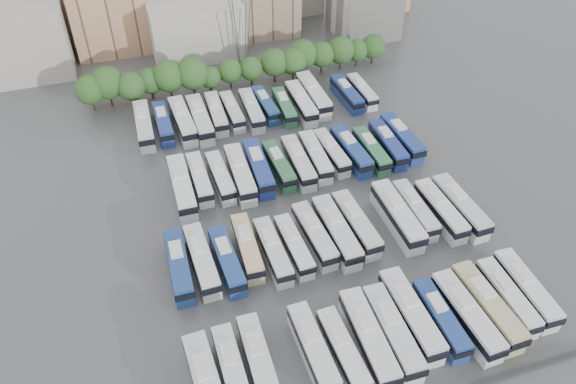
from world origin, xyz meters
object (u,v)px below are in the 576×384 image
object	(u,v)px
bus_r0_s11	(487,306)
bus_r3_s2	(183,121)
bus_r2_s13	(402,138)
bus_r1_s0	(179,266)
bus_r2_s2	(200,179)
bus_r2_s5	(258,168)
bus_r3_s13	(362,91)
bus_r2_s10	(351,151)
bus_r2_s11	(371,150)
bus_r2_s7	(298,162)
bus_r1_s10	(397,216)
bus_r0_s13	(526,289)
bus_r3_s7	(265,105)
bus_r0_s1	(232,372)
bus_r3_s9	(301,103)
bus_r1_s8	(356,224)
bus_r3_s0	(144,125)
bus_r3_s6	(252,110)
bus_r0_s4	(313,349)
bus_r1_s3	(247,247)
bus_r2_s9	(331,152)
bus_r3_s1	(163,123)
bus_r1_s7	(336,232)
bus_r3_s12	(347,94)
bus_r1_s1	(202,260)
bus_r0_s9	(440,319)
bus_r1_s12	(440,210)
bus_r1_s13	(460,207)
bus_r0_s7	(392,332)
bus_r2_s3	(221,177)
bus_r0_s8	(411,315)
bus_r0_s2	(259,362)
bus_r3_s4	(216,113)
bus_r1_s5	(294,246)
bus_r3_s10	(313,95)
bus_r1_s6	(314,235)
bus_r2_s12	(388,144)
bus_r1_s11	(415,210)
bus_r0_s10	(466,316)
bus_r2_s6	(279,165)
bus_r1_s2	(227,261)
bus_r0_s5	(343,351)
bus_r1_s4	(273,251)

from	to	relation	value
bus_r0_s11	bus_r3_s2	world-z (taller)	bus_r0_s11
bus_r2_s13	bus_r1_s0	bearing A→B (deg)	-159.02
bus_r2_s2	bus_r0_s11	bearing A→B (deg)	-51.27
bus_r2_s5	bus_r3_s13	size ratio (longest dim) A/B	1.19
bus_r2_s10	bus_r2_s11	world-z (taller)	bus_r2_s10
bus_r2_s7	bus_r1_s10	bearing A→B (deg)	-59.29
bus_r0_s13	bus_r3_s7	xyz separation A→B (m)	(-19.77, 54.55, -0.21)
bus_r0_s1	bus_r3_s9	size ratio (longest dim) A/B	0.91
bus_r1_s8	bus_r3_s0	distance (m)	44.70
bus_r1_s10	bus_r3_s6	world-z (taller)	bus_r1_s10
bus_r0_s4	bus_r0_s11	size ratio (longest dim) A/B	0.92
bus_r1_s3	bus_r2_s13	world-z (taller)	bus_r2_s13
bus_r2_s9	bus_r3_s1	world-z (taller)	bus_r3_s1
bus_r1_s7	bus_r3_s12	size ratio (longest dim) A/B	1.16
bus_r1_s1	bus_r2_s7	bearing A→B (deg)	38.47
bus_r0_s1	bus_r0_s9	xyz separation A→B (m)	(26.53, -0.83, -0.05)
bus_r1_s12	bus_r2_s10	bearing A→B (deg)	109.65
bus_r1_s13	bus_r0_s13	bearing A→B (deg)	-92.77
bus_r0_s7	bus_r1_s13	bearing A→B (deg)	42.55
bus_r2_s3	bus_r2_s9	distance (m)	19.76
bus_r0_s8	bus_r0_s11	xyz separation A→B (m)	(9.90, -1.76, -0.04)
bus_r0_s2	bus_r1_s13	distance (m)	40.14
bus_r1_s10	bus_r3_s9	world-z (taller)	bus_r1_s10
bus_r3_s4	bus_r1_s13	bearing A→B (deg)	-49.70
bus_r1_s1	bus_r2_s2	world-z (taller)	bus_r1_s1
bus_r1_s5	bus_r3_s7	xyz separation A→B (m)	(6.68, 37.56, -0.03)
bus_r3_s6	bus_r2_s11	bearing A→B (deg)	-47.22
bus_r3_s10	bus_r1_s12	bearing A→B (deg)	-79.38
bus_r0_s9	bus_r2_s2	bearing A→B (deg)	123.29
bus_r1_s0	bus_r3_s1	world-z (taller)	bus_r1_s0
bus_r0_s2	bus_r1_s7	distance (m)	23.90
bus_r1_s6	bus_r2_s12	distance (m)	26.31
bus_r0_s13	bus_r3_s10	distance (m)	55.39
bus_r2_s13	bus_r1_s11	bearing A→B (deg)	-112.46
bus_r0_s10	bus_r2_s7	world-z (taller)	bus_r0_s10
bus_r2_s6	bus_r1_s0	bearing A→B (deg)	-140.66
bus_r1_s2	bus_r1_s8	xyz separation A→B (m)	(19.83, 1.10, 0.14)
bus_r0_s10	bus_r3_s13	size ratio (longest dim) A/B	1.21
bus_r3_s2	bus_r3_s6	world-z (taller)	bus_r3_s2
bus_r1_s5	bus_r3_s13	xyz separation A→B (m)	(26.57, 36.48, -0.05)
bus_r1_s8	bus_r2_s9	distance (m)	18.22
bus_r0_s11	bus_r2_s10	distance (m)	36.46
bus_r0_s8	bus_r1_s3	xyz separation A→B (m)	(-16.43, 17.90, -0.27)
bus_r2_s5	bus_r2_s11	bearing A→B (deg)	-0.72
bus_r2_s3	bus_r3_s4	xyz separation A→B (m)	(3.47, 18.92, 0.07)
bus_r1_s2	bus_r3_s6	xyz separation A→B (m)	(13.36, 36.20, 0.05)
bus_r2_s3	bus_r0_s10	bearing A→B (deg)	-59.43
bus_r0_s5	bus_r3_s12	world-z (taller)	bus_r0_s5
bus_r1_s4	bus_r3_s13	world-z (taller)	bus_r1_s4
bus_r2_s12	bus_r2_s6	bearing A→B (deg)	-179.50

